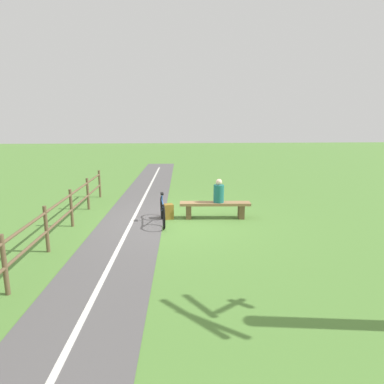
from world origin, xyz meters
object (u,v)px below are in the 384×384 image
at_px(bench, 215,207).
at_px(bicycle, 163,211).
at_px(person_seated, 219,192).
at_px(backpack, 168,212).

distance_m(bench, bicycle, 1.60).
distance_m(person_seated, backpack, 1.62).
height_order(bicycle, backpack, bicycle).
bearing_deg(person_seated, backpack, 2.15).
relative_size(person_seated, bicycle, 0.41).
bearing_deg(bench, backpack, 2.31).
xyz_separation_m(bicycle, backpack, (-0.15, -0.44, -0.14)).
height_order(bench, person_seated, person_seated).
relative_size(bicycle, backpack, 3.82).
bearing_deg(person_seated, bicycle, 17.22).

